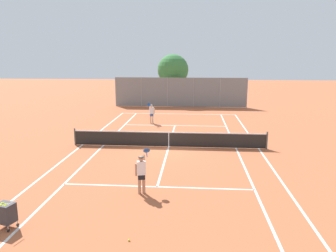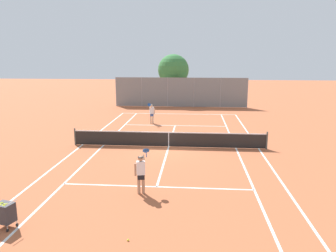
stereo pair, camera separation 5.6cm
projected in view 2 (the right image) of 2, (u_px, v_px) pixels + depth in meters
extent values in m
plane|color=#B25B38|center=(169.00, 147.00, 20.32)|extent=(120.00, 120.00, 0.00)
cube|color=white|center=(178.00, 114.00, 31.92)|extent=(11.00, 0.10, 0.01)
cube|color=white|center=(82.00, 145.00, 20.76)|extent=(0.10, 23.80, 0.01)
cube|color=white|center=(259.00, 149.00, 19.88)|extent=(0.10, 23.80, 0.01)
cube|color=white|center=(104.00, 145.00, 20.65)|extent=(0.10, 23.80, 0.01)
cube|color=white|center=(236.00, 148.00, 19.99)|extent=(0.10, 23.80, 0.01)
cube|color=white|center=(157.00, 187.00, 14.08)|extent=(8.26, 0.10, 0.01)
cube|color=white|center=(175.00, 126.00, 26.56)|extent=(8.26, 0.10, 0.01)
cube|color=white|center=(169.00, 147.00, 20.32)|extent=(0.10, 12.80, 0.01)
cylinder|color=#474C47|center=(75.00, 137.00, 20.69)|extent=(0.10, 0.10, 1.07)
cylinder|color=#474C47|center=(267.00, 140.00, 19.73)|extent=(0.10, 0.10, 1.07)
cube|color=black|center=(169.00, 140.00, 20.22)|extent=(11.90, 0.02, 0.89)
cube|color=white|center=(169.00, 132.00, 20.13)|extent=(11.90, 0.03, 0.06)
cube|color=white|center=(169.00, 140.00, 20.23)|extent=(0.05, 0.03, 0.89)
cube|color=#2D2D33|center=(5.00, 213.00, 10.62)|extent=(0.66, 0.57, 0.64)
cylinder|color=#B7B7BC|center=(5.00, 219.00, 10.97)|extent=(0.02, 0.02, 0.16)
cylinder|color=black|center=(5.00, 222.00, 10.99)|extent=(0.06, 0.10, 0.10)
cylinder|color=#B7B7BC|center=(7.00, 227.00, 10.44)|extent=(0.02, 0.02, 0.16)
cylinder|color=black|center=(8.00, 230.00, 10.46)|extent=(0.06, 0.10, 0.10)
cylinder|color=#B7B7BC|center=(17.00, 222.00, 10.80)|extent=(0.02, 0.02, 0.16)
cylinder|color=black|center=(17.00, 225.00, 10.82)|extent=(0.06, 0.10, 0.10)
cylinder|color=#B7B7BC|center=(12.00, 202.00, 10.42)|extent=(0.14, 0.43, 0.02)
sphere|color=#D1DB33|center=(4.00, 206.00, 10.40)|extent=(0.07, 0.07, 0.07)
sphere|color=#D1DB33|center=(2.00, 206.00, 10.43)|extent=(0.07, 0.07, 0.07)
sphere|color=#D1DB33|center=(1.00, 205.00, 10.45)|extent=(0.07, 0.07, 0.07)
sphere|color=#D1DB33|center=(5.00, 206.00, 10.45)|extent=(0.07, 0.07, 0.07)
sphere|color=#D1DB33|center=(4.00, 205.00, 10.47)|extent=(0.07, 0.07, 0.07)
sphere|color=#D1DB33|center=(3.00, 205.00, 10.51)|extent=(0.07, 0.07, 0.07)
sphere|color=#D1DB33|center=(1.00, 204.00, 10.51)|extent=(0.07, 0.07, 0.07)
sphere|color=#D1DB33|center=(7.00, 204.00, 10.52)|extent=(0.07, 0.07, 0.07)
sphere|color=#D1DB33|center=(5.00, 204.00, 10.53)|extent=(0.07, 0.07, 0.07)
sphere|color=#D1DB33|center=(4.00, 204.00, 10.56)|extent=(0.07, 0.07, 0.07)
sphere|color=#D1DB33|center=(3.00, 203.00, 10.59)|extent=(0.07, 0.07, 0.07)
sphere|color=#D1DB33|center=(1.00, 203.00, 10.61)|extent=(0.07, 0.07, 0.07)
cylinder|color=tan|center=(139.00, 184.00, 13.31)|extent=(0.13, 0.13, 0.82)
cylinder|color=tan|center=(143.00, 184.00, 13.34)|extent=(0.13, 0.13, 0.82)
cube|color=black|center=(141.00, 176.00, 13.26)|extent=(0.31, 0.24, 0.24)
cube|color=white|center=(141.00, 168.00, 13.18)|extent=(0.38, 0.27, 0.56)
sphere|color=tan|center=(141.00, 159.00, 13.10)|extent=(0.22, 0.22, 0.22)
cylinder|color=black|center=(141.00, 157.00, 13.09)|extent=(0.23, 0.23, 0.02)
cylinder|color=tan|center=(135.00, 170.00, 13.16)|extent=(0.08, 0.08, 0.52)
cylinder|color=tan|center=(144.00, 160.00, 13.27)|extent=(0.18, 0.46, 0.35)
cylinder|color=#1E4C99|center=(146.00, 154.00, 13.51)|extent=(0.09, 0.25, 0.22)
cylinder|color=#1E4C99|center=(146.00, 151.00, 13.60)|extent=(0.32, 0.25, 0.23)
cylinder|color=beige|center=(153.00, 119.00, 27.35)|extent=(0.13, 0.13, 0.82)
cylinder|color=beige|center=(151.00, 119.00, 27.32)|extent=(0.13, 0.13, 0.82)
cube|color=#334C8C|center=(152.00, 115.00, 27.27)|extent=(0.32, 0.24, 0.24)
cube|color=white|center=(152.00, 110.00, 27.19)|extent=(0.38, 0.28, 0.56)
sphere|color=beige|center=(152.00, 106.00, 27.11)|extent=(0.22, 0.22, 0.22)
cylinder|color=black|center=(152.00, 105.00, 27.10)|extent=(0.23, 0.23, 0.02)
cylinder|color=beige|center=(154.00, 111.00, 27.24)|extent=(0.08, 0.08, 0.52)
cylinder|color=beige|center=(150.00, 107.00, 26.98)|extent=(0.19, 0.46, 0.35)
cylinder|color=#1E4C99|center=(149.00, 106.00, 26.67)|extent=(0.09, 0.25, 0.22)
cylinder|color=#1E4C99|center=(149.00, 105.00, 26.53)|extent=(0.32, 0.26, 0.23)
sphere|color=#D1DB33|center=(212.00, 140.00, 21.88)|extent=(0.07, 0.07, 0.07)
sphere|color=#D1DB33|center=(128.00, 240.00, 9.94)|extent=(0.07, 0.07, 0.07)
cylinder|color=gray|center=(116.00, 92.00, 36.71)|extent=(0.08, 0.08, 3.25)
cylinder|color=gray|center=(142.00, 92.00, 36.47)|extent=(0.08, 0.08, 3.25)
cylinder|color=gray|center=(168.00, 92.00, 36.24)|extent=(0.08, 0.08, 3.25)
cylinder|color=gray|center=(194.00, 92.00, 36.01)|extent=(0.08, 0.08, 3.25)
cylinder|color=gray|center=(220.00, 93.00, 35.77)|extent=(0.08, 0.08, 3.25)
cylinder|color=gray|center=(247.00, 93.00, 35.54)|extent=(0.08, 0.08, 3.25)
cube|color=slate|center=(181.00, 92.00, 36.12)|extent=(14.52, 0.02, 3.21)
cylinder|color=brown|center=(173.00, 92.00, 38.62)|extent=(0.23, 0.23, 2.71)
sphere|color=#387A3D|center=(173.00, 70.00, 38.07)|extent=(3.60, 3.60, 3.60)
sphere|color=#387A3D|center=(177.00, 74.00, 37.78)|extent=(2.44, 2.44, 2.44)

